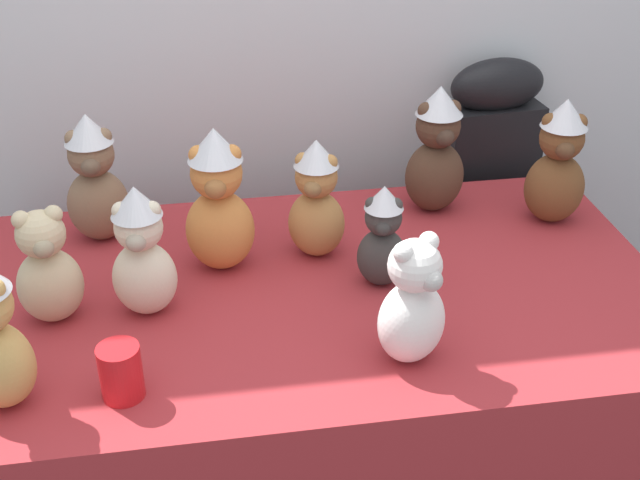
% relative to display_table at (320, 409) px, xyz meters
% --- Properties ---
extents(display_table, '(1.57, 0.91, 0.73)m').
position_rel_display_table_xyz_m(display_table, '(0.00, 0.00, 0.00)').
color(display_table, maroon).
rests_on(display_table, ground_plane).
extents(instrument_case, '(0.29, 0.15, 1.04)m').
position_rel_display_table_xyz_m(instrument_case, '(0.60, 0.58, 0.16)').
color(instrument_case, black).
rests_on(instrument_case, ground_plane).
extents(teddy_bear_cocoa, '(0.16, 0.14, 0.34)m').
position_rel_display_table_xyz_m(teddy_bear_cocoa, '(0.35, 0.32, 0.53)').
color(teddy_bear_cocoa, '#4C3323').
rests_on(teddy_bear_cocoa, display_table).
extents(teddy_bear_snow, '(0.18, 0.17, 0.28)m').
position_rel_display_table_xyz_m(teddy_bear_snow, '(0.13, -0.28, 0.49)').
color(teddy_bear_snow, white).
rests_on(teddy_bear_snow, display_table).
extents(teddy_bear_charcoal, '(0.13, 0.12, 0.25)m').
position_rel_display_table_xyz_m(teddy_bear_charcoal, '(0.14, -0.01, 0.49)').
color(teddy_bear_charcoal, '#383533').
rests_on(teddy_bear_charcoal, display_table).
extents(teddy_bear_caramel, '(0.16, 0.15, 0.30)m').
position_rel_display_table_xyz_m(teddy_bear_caramel, '(0.01, 0.14, 0.51)').
color(teddy_bear_caramel, '#B27A42').
rests_on(teddy_bear_caramel, display_table).
extents(teddy_bear_cream, '(0.15, 0.13, 0.30)m').
position_rel_display_table_xyz_m(teddy_bear_cream, '(-0.38, -0.04, 0.51)').
color(teddy_bear_cream, beige).
rests_on(teddy_bear_cream, display_table).
extents(teddy_bear_ginger, '(0.17, 0.15, 0.35)m').
position_rel_display_table_xyz_m(teddy_bear_ginger, '(-0.21, 0.12, 0.54)').
color(teddy_bear_ginger, '#D17F3D').
rests_on(teddy_bear_ginger, display_table).
extents(teddy_bear_mocha, '(0.15, 0.13, 0.33)m').
position_rel_display_table_xyz_m(teddy_bear_mocha, '(-0.50, 0.30, 0.53)').
color(teddy_bear_mocha, '#7F6047').
rests_on(teddy_bear_mocha, display_table).
extents(teddy_bear_chestnut, '(0.17, 0.16, 0.33)m').
position_rel_display_table_xyz_m(teddy_bear_chestnut, '(0.63, 0.21, 0.53)').
color(teddy_bear_chestnut, brown).
rests_on(teddy_bear_chestnut, display_table).
extents(teddy_bear_sand, '(0.16, 0.14, 0.26)m').
position_rel_display_table_xyz_m(teddy_bear_sand, '(-0.57, -0.03, 0.49)').
color(teddy_bear_sand, '#CCB78E').
rests_on(teddy_bear_sand, display_table).
extents(party_cup_red, '(0.08, 0.08, 0.11)m').
position_rel_display_table_xyz_m(party_cup_red, '(-0.42, -0.31, 0.42)').
color(party_cup_red, red).
rests_on(party_cup_red, display_table).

